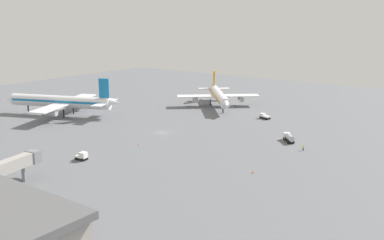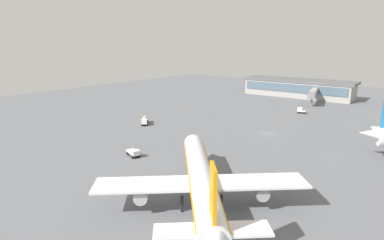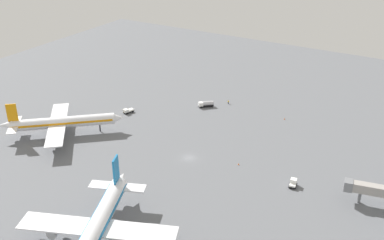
{
  "view_description": "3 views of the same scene",
  "coord_description": "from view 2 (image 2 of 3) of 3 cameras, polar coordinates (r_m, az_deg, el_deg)",
  "views": [
    {
      "loc": [
        97.22,
        -113.67,
        38.76
      ],
      "look_at": [
        3.0,
        13.2,
        2.35
      ],
      "focal_mm": 42.27,
      "sensor_mm": 36.0,
      "label": 1
    },
    {
      "loc": [
        -38.91,
        90.35,
        27.47
      ],
      "look_at": [
        18.3,
        15.65,
        4.71
      ],
      "focal_mm": 29.34,
      "sensor_mm": 36.0,
      "label": 2
    },
    {
      "loc": [
        -113.51,
        -68.51,
        79.63
      ],
      "look_at": [
        21.07,
        11.15,
        2.66
      ],
      "focal_mm": 42.34,
      "sensor_mm": 36.0,
      "label": 3
    }
  ],
  "objects": [
    {
      "name": "ground_crew_worker",
      "position": [
        121.78,
        -8.84,
        0.81
      ],
      "size": [
        0.46,
        0.57,
        1.67
      ],
      "rotation": [
        0.0,
        0.0,
        6.04
      ],
      "color": "#1E2338",
      "rests_on": "ground"
    },
    {
      "name": "pushback_tractor",
      "position": [
        80.51,
        -10.53,
        -5.86
      ],
      "size": [
        4.78,
        3.33,
        1.9
      ],
      "rotation": [
        0.0,
        0.0,
        2.81
      ],
      "color": "black",
      "rests_on": "ground"
    },
    {
      "name": "safety_cone_mid_apron",
      "position": [
        118.59,
        14.89,
        -0.11
      ],
      "size": [
        0.44,
        0.44,
        0.6
      ],
      "primitive_type": "cone",
      "color": "#EA590C",
      "rests_on": "ground"
    },
    {
      "name": "terminal_building",
      "position": [
        179.1,
        18.69,
        5.6
      ],
      "size": [
        57.52,
        15.83,
        9.33
      ],
      "color": "#9E9993",
      "rests_on": "ground"
    },
    {
      "name": "jet_bridge",
      "position": [
        157.94,
        21.15,
        4.55
      ],
      "size": [
        6.65,
        19.56,
        6.74
      ],
      "rotation": [
        0.0,
        0.0,
        1.77
      ],
      "color": "#9E9993",
      "rests_on": "ground"
    },
    {
      "name": "ground",
      "position": [
        102.13,
        13.63,
        -2.4
      ],
      "size": [
        288.0,
        288.0,
        0.0
      ],
      "primitive_type": "plane",
      "color": "slate"
    },
    {
      "name": "baggage_tug",
      "position": [
        135.61,
        19.17,
        1.65
      ],
      "size": [
        3.47,
        2.68,
        2.3
      ],
      "rotation": [
        0.0,
        0.0,
        0.17
      ],
      "color": "black",
      "rests_on": "ground"
    },
    {
      "name": "safety_cone_near_gate",
      "position": [
        139.5,
        -0.41,
        2.37
      ],
      "size": [
        0.44,
        0.44,
        0.6
      ],
      "primitive_type": "cone",
      "color": "#EA590C",
      "rests_on": "ground"
    },
    {
      "name": "airplane_taxiing",
      "position": [
        55.28,
        1.55,
        -10.38
      ],
      "size": [
        33.88,
        37.02,
        13.77
      ],
      "rotation": [
        0.0,
        0.0,
        5.43
      ],
      "color": "white",
      "rests_on": "ground"
    },
    {
      "name": "fuel_truck",
      "position": [
        111.75,
        -8.59,
        -0.05
      ],
      "size": [
        5.61,
        5.96,
        2.5
      ],
      "rotation": [
        0.0,
        0.0,
        2.3
      ],
      "color": "black",
      "rests_on": "ground"
    }
  ]
}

